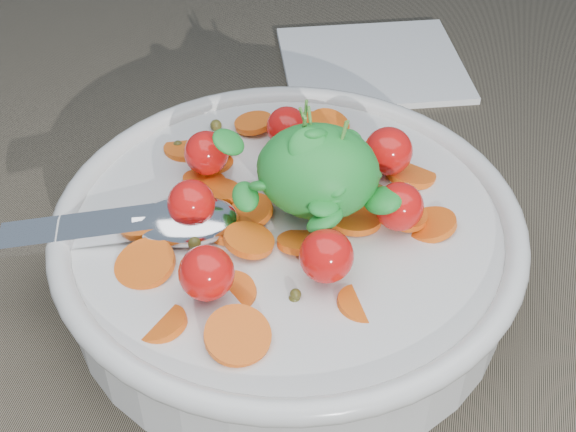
# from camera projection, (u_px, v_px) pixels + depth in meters

# --- Properties ---
(ground) EXTENTS (6.00, 6.00, 0.00)m
(ground) POSITION_uv_depth(u_px,v_px,m) (314.00, 270.00, 0.54)
(ground) COLOR #665C49
(ground) RESTS_ON ground
(bowl) EXTENTS (0.32, 0.29, 0.12)m
(bowl) POSITION_uv_depth(u_px,v_px,m) (288.00, 243.00, 0.51)
(bowl) COLOR silver
(bowl) RESTS_ON ground
(napkin) EXTENTS (0.20, 0.18, 0.01)m
(napkin) POSITION_uv_depth(u_px,v_px,m) (372.00, 64.00, 0.73)
(napkin) COLOR white
(napkin) RESTS_ON ground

